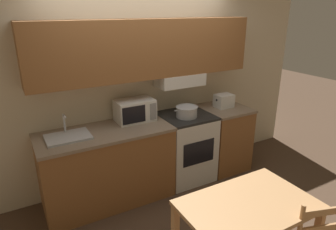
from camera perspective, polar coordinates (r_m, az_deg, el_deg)
ground_plane at (r=4.45m, az=-4.33°, el=-11.01°), size 16.00×16.00×0.00m
wall_back at (r=3.84m, az=-4.33°, el=8.54°), size 5.23×0.38×2.55m
lower_counter_main at (r=3.74m, az=-11.47°, el=-9.52°), size 1.55×0.69×0.93m
lower_counter_right_stub at (r=4.51m, az=10.31°, el=-4.16°), size 0.63×0.69×0.93m
stove_range at (r=4.16m, az=3.25°, el=-5.99°), size 0.67×0.67×0.93m
cooking_pot at (r=3.88m, az=3.58°, el=0.69°), size 0.36×0.29×0.14m
microwave at (r=3.76m, az=-6.35°, el=0.91°), size 0.47×0.31×0.27m
toaster at (r=4.34m, az=10.58°, el=2.71°), size 0.26×0.19×0.19m
sink_basin at (r=3.45m, az=-18.52°, el=-3.89°), size 0.47×0.35×0.24m
dining_table at (r=2.70m, az=14.88°, el=-17.90°), size 1.09×0.71×0.76m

